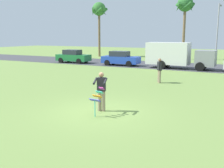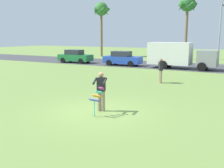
{
  "view_description": "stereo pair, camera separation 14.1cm",
  "coord_description": "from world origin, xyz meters",
  "px_view_note": "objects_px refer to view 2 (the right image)",
  "views": [
    {
      "loc": [
        5.66,
        -9.54,
        3.27
      ],
      "look_at": [
        0.06,
        1.18,
        1.05
      ],
      "focal_mm": 42.08,
      "sensor_mm": 36.0,
      "label": 1
    },
    {
      "loc": [
        5.78,
        -9.48,
        3.27
      ],
      "look_at": [
        0.06,
        1.18,
        1.05
      ],
      "focal_mm": 42.08,
      "sensor_mm": 36.0,
      "label": 2
    }
  ],
  "objects_px": {
    "parked_truck_grey_van": "(178,55)",
    "palm_tree_left_near": "(101,11)",
    "person_kite_flyer": "(101,90)",
    "parked_car_blue": "(122,59)",
    "kite_held": "(97,97)",
    "person_walker_far": "(161,70)",
    "palm_tree_right_near": "(187,7)",
    "parked_car_green": "(75,56)",
    "streetlight_pole": "(220,30)"
  },
  "relations": [
    {
      "from": "palm_tree_left_near",
      "to": "kite_held",
      "type": "bearing_deg",
      "value": -59.88
    },
    {
      "from": "kite_held",
      "to": "palm_tree_left_near",
      "type": "relative_size",
      "value": 0.14
    },
    {
      "from": "palm_tree_right_near",
      "to": "parked_car_blue",
      "type": "bearing_deg",
      "value": -112.52
    },
    {
      "from": "streetlight_pole",
      "to": "parked_car_green",
      "type": "bearing_deg",
      "value": -155.16
    },
    {
      "from": "kite_held",
      "to": "palm_tree_left_near",
      "type": "distance_m",
      "value": 32.69
    },
    {
      "from": "parked_car_blue",
      "to": "palm_tree_right_near",
      "type": "xyz_separation_m",
      "value": [
        4.48,
        10.8,
        6.41
      ]
    },
    {
      "from": "parked_car_green",
      "to": "person_kite_flyer",
      "type": "bearing_deg",
      "value": -50.89
    },
    {
      "from": "parked_truck_grey_van",
      "to": "person_walker_far",
      "type": "relative_size",
      "value": 3.88
    },
    {
      "from": "parked_car_green",
      "to": "streetlight_pole",
      "type": "xyz_separation_m",
      "value": [
        15.68,
        7.26,
        3.22
      ]
    },
    {
      "from": "person_kite_flyer",
      "to": "streetlight_pole",
      "type": "bearing_deg",
      "value": 85.16
    },
    {
      "from": "kite_held",
      "to": "parked_car_blue",
      "type": "xyz_separation_m",
      "value": [
        -7.35,
        17.46,
        -0.02
      ]
    },
    {
      "from": "kite_held",
      "to": "parked_car_blue",
      "type": "bearing_deg",
      "value": 112.84
    },
    {
      "from": "person_kite_flyer",
      "to": "palm_tree_right_near",
      "type": "distance_m",
      "value": 28.4
    },
    {
      "from": "parked_car_green",
      "to": "parked_car_blue",
      "type": "height_order",
      "value": "same"
    },
    {
      "from": "palm_tree_left_near",
      "to": "person_walker_far",
      "type": "height_order",
      "value": "palm_tree_left_near"
    },
    {
      "from": "kite_held",
      "to": "person_walker_far",
      "type": "relative_size",
      "value": 0.68
    },
    {
      "from": "parked_car_green",
      "to": "palm_tree_left_near",
      "type": "bearing_deg",
      "value": 102.41
    },
    {
      "from": "kite_held",
      "to": "palm_tree_left_near",
      "type": "bearing_deg",
      "value": 120.12
    },
    {
      "from": "parked_car_green",
      "to": "parked_car_blue",
      "type": "distance_m",
      "value": 6.48
    },
    {
      "from": "palm_tree_left_near",
      "to": "streetlight_pole",
      "type": "height_order",
      "value": "palm_tree_left_near"
    },
    {
      "from": "palm_tree_right_near",
      "to": "person_walker_far",
      "type": "xyz_separation_m",
      "value": [
        2.77,
        -19.54,
        -6.25
      ]
    },
    {
      "from": "parked_car_blue",
      "to": "person_walker_far",
      "type": "xyz_separation_m",
      "value": [
        7.24,
        -8.74,
        0.16
      ]
    },
    {
      "from": "kite_held",
      "to": "parked_car_green",
      "type": "bearing_deg",
      "value": 128.39
    },
    {
      "from": "kite_held",
      "to": "parked_car_green",
      "type": "distance_m",
      "value": 22.28
    },
    {
      "from": "parked_car_green",
      "to": "palm_tree_left_near",
      "type": "relative_size",
      "value": 0.5
    },
    {
      "from": "parked_car_blue",
      "to": "palm_tree_left_near",
      "type": "relative_size",
      "value": 0.5
    },
    {
      "from": "parked_car_blue",
      "to": "person_walker_far",
      "type": "relative_size",
      "value": 2.46
    },
    {
      "from": "person_kite_flyer",
      "to": "streetlight_pole",
      "type": "xyz_separation_m",
      "value": [
        2.04,
        24.04,
        3.05
      ]
    },
    {
      "from": "parked_car_blue",
      "to": "parked_truck_grey_van",
      "type": "xyz_separation_m",
      "value": [
        6.21,
        0.0,
        0.64
      ]
    },
    {
      "from": "parked_car_blue",
      "to": "palm_tree_right_near",
      "type": "height_order",
      "value": "palm_tree_right_near"
    },
    {
      "from": "palm_tree_right_near",
      "to": "person_kite_flyer",
      "type": "bearing_deg",
      "value": -84.45
    },
    {
      "from": "parked_truck_grey_van",
      "to": "palm_tree_right_near",
      "type": "distance_m",
      "value": 12.37
    },
    {
      "from": "person_kite_flyer",
      "to": "person_walker_far",
      "type": "height_order",
      "value": "same"
    },
    {
      "from": "person_kite_flyer",
      "to": "parked_truck_grey_van",
      "type": "relative_size",
      "value": 0.26
    },
    {
      "from": "kite_held",
      "to": "streetlight_pole",
      "type": "distance_m",
      "value": 25.0
    },
    {
      "from": "parked_car_blue",
      "to": "palm_tree_right_near",
      "type": "relative_size",
      "value": 0.49
    },
    {
      "from": "parked_car_green",
      "to": "person_walker_far",
      "type": "distance_m",
      "value": 16.27
    },
    {
      "from": "person_kite_flyer",
      "to": "kite_held",
      "type": "bearing_deg",
      "value": -74.08
    },
    {
      "from": "kite_held",
      "to": "person_walker_far",
      "type": "distance_m",
      "value": 8.73
    },
    {
      "from": "person_kite_flyer",
      "to": "parked_car_green",
      "type": "bearing_deg",
      "value": 129.11
    },
    {
      "from": "person_kite_flyer",
      "to": "parked_car_blue",
      "type": "relative_size",
      "value": 0.41
    },
    {
      "from": "kite_held",
      "to": "parked_car_blue",
      "type": "relative_size",
      "value": 0.28
    },
    {
      "from": "kite_held",
      "to": "palm_tree_left_near",
      "type": "xyz_separation_m",
      "value": [
        -16.1,
        27.75,
        6.27
      ]
    },
    {
      "from": "parked_car_green",
      "to": "parked_car_blue",
      "type": "bearing_deg",
      "value": 0.0
    },
    {
      "from": "parked_truck_grey_van",
      "to": "palm_tree_left_near",
      "type": "xyz_separation_m",
      "value": [
        -14.96,
        10.28,
        5.65
      ]
    },
    {
      "from": "parked_car_green",
      "to": "parked_truck_grey_van",
      "type": "bearing_deg",
      "value": 0.0
    },
    {
      "from": "person_kite_flyer",
      "to": "parked_truck_grey_van",
      "type": "height_order",
      "value": "parked_truck_grey_van"
    },
    {
      "from": "parked_truck_grey_van",
      "to": "parked_car_blue",
      "type": "bearing_deg",
      "value": -179.99
    },
    {
      "from": "kite_held",
      "to": "parked_car_green",
      "type": "height_order",
      "value": "parked_car_green"
    },
    {
      "from": "person_kite_flyer",
      "to": "person_walker_far",
      "type": "bearing_deg",
      "value": 89.39
    }
  ]
}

